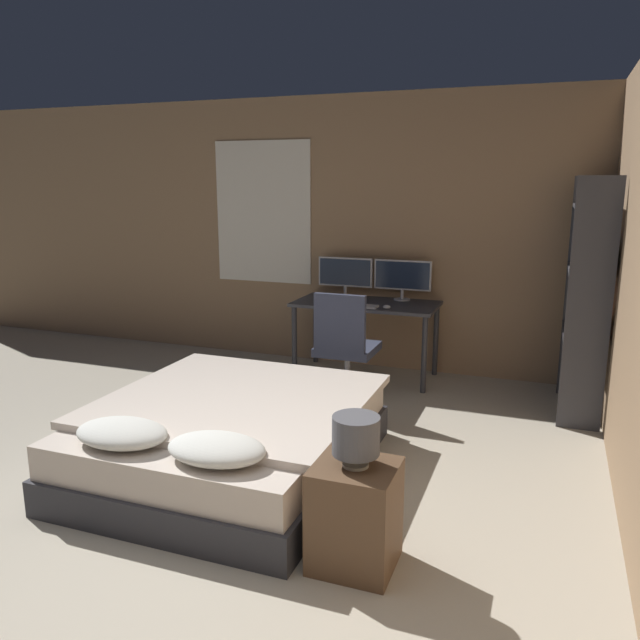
{
  "coord_description": "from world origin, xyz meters",
  "views": [
    {
      "loc": [
        1.67,
        -2.16,
        1.88
      ],
      "look_at": [
        -0.1,
        2.55,
        0.75
      ],
      "focal_mm": 35.0,
      "sensor_mm": 36.0,
      "label": 1
    }
  ],
  "objects_px": {
    "bed": "(230,436)",
    "bedside_lamp": "(356,436)",
    "desk": "(366,312)",
    "monitor_right": "(403,277)",
    "nightstand": "(355,516)",
    "computer_mouse": "(387,307)",
    "monitor_left": "(345,274)",
    "keyboard": "(359,306)",
    "bookshelf": "(589,287)",
    "office_chair": "(345,356)"
  },
  "relations": [
    {
      "from": "nightstand",
      "to": "keyboard",
      "type": "distance_m",
      "value": 2.9
    },
    {
      "from": "monitor_left",
      "to": "bookshelf",
      "type": "xyz_separation_m",
      "value": [
        2.21,
        -0.62,
        0.1
      ]
    },
    {
      "from": "bed",
      "to": "bookshelf",
      "type": "xyz_separation_m",
      "value": [
        2.17,
        1.89,
        0.82
      ]
    },
    {
      "from": "keyboard",
      "to": "office_chair",
      "type": "xyz_separation_m",
      "value": [
        0.04,
        -0.52,
        -0.34
      ]
    },
    {
      "from": "bedside_lamp",
      "to": "monitor_right",
      "type": "xyz_separation_m",
      "value": [
        -0.53,
        3.21,
        0.28
      ]
    },
    {
      "from": "nightstand",
      "to": "monitor_left",
      "type": "relative_size",
      "value": 0.95
    },
    {
      "from": "bedside_lamp",
      "to": "computer_mouse",
      "type": "xyz_separation_m",
      "value": [
        -0.56,
        2.74,
        0.07
      ]
    },
    {
      "from": "desk",
      "to": "monitor_right",
      "type": "xyz_separation_m",
      "value": [
        0.29,
        0.24,
        0.32
      ]
    },
    {
      "from": "office_chair",
      "to": "bookshelf",
      "type": "relative_size",
      "value": 0.51
    },
    {
      "from": "bed",
      "to": "bedside_lamp",
      "type": "bearing_deg",
      "value": -32.85
    },
    {
      "from": "keyboard",
      "to": "bookshelf",
      "type": "relative_size",
      "value": 0.18
    },
    {
      "from": "computer_mouse",
      "to": "monitor_left",
      "type": "bearing_deg",
      "value": 139.79
    },
    {
      "from": "computer_mouse",
      "to": "bookshelf",
      "type": "relative_size",
      "value": 0.04
    },
    {
      "from": "nightstand",
      "to": "keyboard",
      "type": "bearing_deg",
      "value": 106.76
    },
    {
      "from": "nightstand",
      "to": "desk",
      "type": "relative_size",
      "value": 0.39
    },
    {
      "from": "nightstand",
      "to": "bedside_lamp",
      "type": "distance_m",
      "value": 0.42
    },
    {
      "from": "nightstand",
      "to": "monitor_left",
      "type": "bearing_deg",
      "value": 109.2
    },
    {
      "from": "desk",
      "to": "bookshelf",
      "type": "bearing_deg",
      "value": -11.44
    },
    {
      "from": "bedside_lamp",
      "to": "computer_mouse",
      "type": "distance_m",
      "value": 2.8
    },
    {
      "from": "keyboard",
      "to": "office_chair",
      "type": "relative_size",
      "value": 0.35
    },
    {
      "from": "computer_mouse",
      "to": "office_chair",
      "type": "height_order",
      "value": "office_chair"
    },
    {
      "from": "bed",
      "to": "monitor_left",
      "type": "xyz_separation_m",
      "value": [
        -0.04,
        2.52,
        0.72
      ]
    },
    {
      "from": "desk",
      "to": "computer_mouse",
      "type": "relative_size",
      "value": 19.43
    },
    {
      "from": "bedside_lamp",
      "to": "keyboard",
      "type": "distance_m",
      "value": 2.86
    },
    {
      "from": "office_chair",
      "to": "keyboard",
      "type": "bearing_deg",
      "value": 94.5
    },
    {
      "from": "monitor_left",
      "to": "office_chair",
      "type": "distance_m",
      "value": 1.19
    },
    {
      "from": "computer_mouse",
      "to": "bed",
      "type": "bearing_deg",
      "value": -103.99
    },
    {
      "from": "nightstand",
      "to": "computer_mouse",
      "type": "height_order",
      "value": "computer_mouse"
    },
    {
      "from": "office_chair",
      "to": "bedside_lamp",
      "type": "bearing_deg",
      "value": -70.53
    },
    {
      "from": "bedside_lamp",
      "to": "monitor_left",
      "type": "relative_size",
      "value": 0.45
    },
    {
      "from": "desk",
      "to": "office_chair",
      "type": "distance_m",
      "value": 0.79
    },
    {
      "from": "monitor_left",
      "to": "keyboard",
      "type": "relative_size",
      "value": 1.63
    },
    {
      "from": "desk",
      "to": "monitor_left",
      "type": "height_order",
      "value": "monitor_left"
    },
    {
      "from": "bed",
      "to": "bedside_lamp",
      "type": "relative_size",
      "value": 7.55
    },
    {
      "from": "desk",
      "to": "keyboard",
      "type": "xyz_separation_m",
      "value": [
        -0.0,
        -0.23,
        0.1
      ]
    },
    {
      "from": "desk",
      "to": "nightstand",
      "type": "bearing_deg",
      "value": -74.48
    },
    {
      "from": "nightstand",
      "to": "computer_mouse",
      "type": "bearing_deg",
      "value": 101.63
    },
    {
      "from": "desk",
      "to": "office_chair",
      "type": "relative_size",
      "value": 1.4
    },
    {
      "from": "nightstand",
      "to": "computer_mouse",
      "type": "relative_size",
      "value": 7.61
    },
    {
      "from": "desk",
      "to": "monitor_left",
      "type": "xyz_separation_m",
      "value": [
        -0.29,
        0.24,
        0.32
      ]
    },
    {
      "from": "monitor_right",
      "to": "computer_mouse",
      "type": "relative_size",
      "value": 7.98
    },
    {
      "from": "monitor_right",
      "to": "bookshelf",
      "type": "bearing_deg",
      "value": -20.97
    },
    {
      "from": "nightstand",
      "to": "bedside_lamp",
      "type": "relative_size",
      "value": 2.11
    },
    {
      "from": "bedside_lamp",
      "to": "desk",
      "type": "xyz_separation_m",
      "value": [
        -0.83,
        2.97,
        -0.04
      ]
    },
    {
      "from": "bedside_lamp",
      "to": "monitor_left",
      "type": "bearing_deg",
      "value": 109.2
    },
    {
      "from": "keyboard",
      "to": "computer_mouse",
      "type": "xyz_separation_m",
      "value": [
        0.26,
        0.0,
        0.01
      ]
    },
    {
      "from": "monitor_right",
      "to": "computer_mouse",
      "type": "distance_m",
      "value": 0.51
    },
    {
      "from": "bedside_lamp",
      "to": "desk",
      "type": "height_order",
      "value": "bedside_lamp"
    },
    {
      "from": "bookshelf",
      "to": "office_chair",
      "type": "bearing_deg",
      "value": -169.0
    },
    {
      "from": "bed",
      "to": "bookshelf",
      "type": "distance_m",
      "value": 2.99
    }
  ]
}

